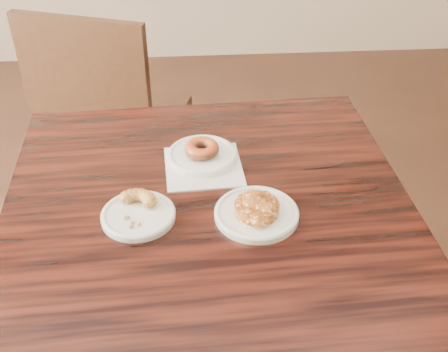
{
  "coord_description": "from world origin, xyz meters",
  "views": [
    {
      "loc": [
        0.03,
        -0.79,
        1.48
      ],
      "look_at": [
        0.1,
        0.13,
        0.8
      ],
      "focal_mm": 45.0,
      "sensor_mm": 36.0,
      "label": 1
    }
  ],
  "objects": [
    {
      "name": "chair_far",
      "position": [
        -0.23,
        0.97,
        0.45
      ],
      "size": [
        0.58,
        0.58,
        0.9
      ],
      "primitive_type": null,
      "rotation": [
        0.0,
        0.0,
        2.81
      ],
      "color": "black",
      "rests_on": "floor"
    },
    {
      "name": "cruller_fragment",
      "position": [
        -0.08,
        0.07,
        0.78
      ],
      "size": [
        0.1,
        0.1,
        0.03
      ],
      "primitive_type": null,
      "color": "brown",
      "rests_on": "plate_cruller"
    },
    {
      "name": "plate_fritter",
      "position": [
        0.16,
        0.06,
        0.76
      ],
      "size": [
        0.17,
        0.17,
        0.01
      ],
      "primitive_type": "cylinder",
      "color": "white",
      "rests_on": "cafe_table"
    },
    {
      "name": "glazed_donut",
      "position": [
        0.06,
        0.27,
        0.78
      ],
      "size": [
        0.08,
        0.08,
        0.03
      ],
      "primitive_type": "torus",
      "color": "#923715",
      "rests_on": "plate_donut"
    },
    {
      "name": "cafe_table",
      "position": [
        0.06,
        0.1,
        0.38
      ],
      "size": [
        0.88,
        0.88,
        0.75
      ],
      "primitive_type": "cube",
      "rotation": [
        0.0,
        0.0,
        0.04
      ],
      "color": "black",
      "rests_on": "floor"
    },
    {
      "name": "napkin",
      "position": [
        0.06,
        0.24,
        0.75
      ],
      "size": [
        0.18,
        0.18,
        0.0
      ],
      "primitive_type": "cube",
      "rotation": [
        0.0,
        0.0,
        0.06
      ],
      "color": "silver",
      "rests_on": "cafe_table"
    },
    {
      "name": "plate_donut",
      "position": [
        0.06,
        0.27,
        0.76
      ],
      "size": [
        0.16,
        0.16,
        0.01
      ],
      "primitive_type": "cylinder",
      "color": "white",
      "rests_on": "napkin"
    },
    {
      "name": "apple_fritter",
      "position": [
        0.16,
        0.06,
        0.78
      ],
      "size": [
        0.13,
        0.13,
        0.03
      ],
      "primitive_type": null,
      "color": "#4A2407",
      "rests_on": "plate_fritter"
    },
    {
      "name": "plate_cruller",
      "position": [
        -0.08,
        0.07,
        0.76
      ],
      "size": [
        0.15,
        0.15,
        0.01
      ],
      "primitive_type": "cylinder",
      "color": "white",
      "rests_on": "cafe_table"
    }
  ]
}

